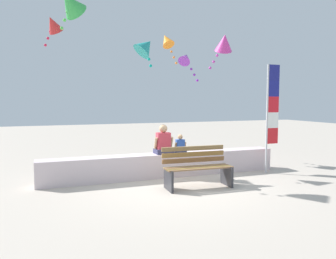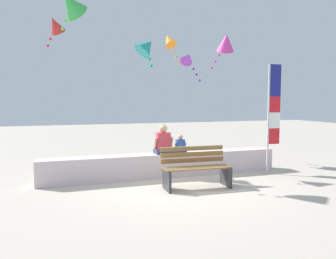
# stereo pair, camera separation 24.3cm
# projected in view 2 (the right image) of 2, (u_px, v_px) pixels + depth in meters

# --- Properties ---
(ground_plane) EXTENTS (40.00, 40.00, 0.00)m
(ground_plane) POSITION_uv_depth(u_px,v_px,m) (176.00, 184.00, 7.61)
(ground_plane) COLOR #B7AA9B
(seawall_ledge) EXTENTS (6.08, 0.48, 0.58)m
(seawall_ledge) POSITION_uv_depth(u_px,v_px,m) (164.00, 165.00, 8.41)
(seawall_ledge) COLOR beige
(seawall_ledge) RESTS_ON ground
(park_bench) EXTENTS (1.52, 0.68, 0.88)m
(park_bench) POSITION_uv_depth(u_px,v_px,m) (196.00, 169.00, 7.35)
(park_bench) COLOR olive
(park_bench) RESTS_ON ground
(person_adult) EXTENTS (0.48, 0.35, 0.73)m
(person_adult) POSITION_uv_depth(u_px,v_px,m) (163.00, 142.00, 8.35)
(person_adult) COLOR #313252
(person_adult) RESTS_ON seawall_ledge
(person_child) EXTENTS (0.30, 0.22, 0.47)m
(person_child) POSITION_uv_depth(u_px,v_px,m) (180.00, 146.00, 8.51)
(person_child) COLOR #2D3352
(person_child) RESTS_ON seawall_ledge
(flag_banner) EXTENTS (0.38, 0.05, 2.84)m
(flag_banner) POSITION_uv_depth(u_px,v_px,m) (272.00, 110.00, 8.66)
(flag_banner) COLOR #B7B7BC
(flag_banner) RESTS_ON ground
(kite_teal) EXTENTS (0.73, 0.64, 0.91)m
(kite_teal) POSITION_uv_depth(u_px,v_px,m) (147.00, 47.00, 8.97)
(kite_teal) COLOR teal
(kite_purple) EXTENTS (0.66, 0.66, 1.03)m
(kite_purple) POSITION_uv_depth(u_px,v_px,m) (188.00, 58.00, 10.61)
(kite_purple) COLOR purple
(kite_orange) EXTENTS (0.69, 0.66, 1.05)m
(kite_orange) POSITION_uv_depth(u_px,v_px,m) (169.00, 40.00, 10.94)
(kite_orange) COLOR orange
(kite_red) EXTENTS (0.70, 0.70, 0.87)m
(kite_red) POSITION_uv_depth(u_px,v_px,m) (55.00, 25.00, 9.26)
(kite_red) COLOR red
(kite_green) EXTENTS (0.93, 0.92, 0.96)m
(kite_green) POSITION_uv_depth(u_px,v_px,m) (71.00, 5.00, 8.01)
(kite_green) COLOR green
(kite_magenta) EXTENTS (0.76, 0.79, 1.09)m
(kite_magenta) POSITION_uv_depth(u_px,v_px,m) (226.00, 43.00, 9.59)
(kite_magenta) COLOR #DB3D9E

